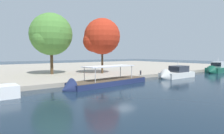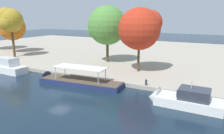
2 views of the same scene
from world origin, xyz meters
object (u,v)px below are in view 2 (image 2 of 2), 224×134
object	(u,v)px
motor_yacht_1	(3,67)
tree_0	(13,27)
motor_yacht_3	(182,100)
tree_2	(9,20)
tour_boat_2	(74,82)
tree_3	(140,29)
tree_4	(106,25)
mooring_bollard_0	(146,82)

from	to	relation	value
motor_yacht_1	tree_0	bearing A→B (deg)	-42.95
motor_yacht_3	tree_2	size ratio (longest dim) A/B	0.73
motor_yacht_3	tree_0	xyz separation A→B (m)	(-46.38, 14.31, 6.58)
tour_boat_2	tree_0	bearing A→B (deg)	-29.84
tree_0	tree_3	size ratio (longest dim) A/B	0.91
motor_yacht_1	tree_4	world-z (taller)	tree_4
motor_yacht_1	mooring_bollard_0	distance (m)	26.88
tree_4	tree_3	bearing A→B (deg)	-23.75
tour_boat_2	motor_yacht_3	world-z (taller)	motor_yacht_3
motor_yacht_3	motor_yacht_1	bearing A→B (deg)	-0.79
tour_boat_2	tree_4	distance (m)	16.05
mooring_bollard_0	tree_0	size ratio (longest dim) A/B	0.09
motor_yacht_3	tree_0	world-z (taller)	tree_0
tree_0	tree_2	bearing A→B (deg)	-41.51
tree_2	tree_3	world-z (taller)	tree_2
motor_yacht_1	tour_boat_2	size ratio (longest dim) A/B	0.73
tree_3	tree_4	size ratio (longest dim) A/B	0.94
tree_0	tour_boat_2	bearing A→B (deg)	-24.23
tour_boat_2	tree_3	distance (m)	14.14
tour_boat_2	motor_yacht_3	size ratio (longest dim) A/B	1.72
tree_2	tree_4	distance (m)	22.92
tree_0	tree_2	world-z (taller)	tree_2
mooring_bollard_0	tree_2	xyz separation A→B (m)	(-34.89, 5.57, 8.05)
motor_yacht_3	mooring_bollard_0	xyz separation A→B (m)	(-5.53, 3.47, 0.42)
motor_yacht_1	tree_3	size ratio (longest dim) A/B	0.96
tree_2	tree_3	size ratio (longest dim) A/B	1.04
tree_2	tree_3	xyz separation A→B (m)	(31.01, 1.52, -1.17)
motor_yacht_1	motor_yacht_3	size ratio (longest dim) A/B	1.26
motor_yacht_1	tree_3	bearing A→B (deg)	-155.22
tree_0	tree_4	xyz separation A→B (m)	(28.22, 0.09, 0.94)
tour_boat_2	motor_yacht_3	bearing A→B (deg)	172.23
tour_boat_2	tree_3	world-z (taller)	tree_3
motor_yacht_1	tree_2	size ratio (longest dim) A/B	0.92
tree_0	tree_4	bearing A→B (deg)	0.18
mooring_bollard_0	tree_3	size ratio (longest dim) A/B	0.08
tree_4	tree_0	bearing A→B (deg)	-179.82
motor_yacht_1	mooring_bollard_0	size ratio (longest dim) A/B	12.27
motor_yacht_3	tree_4	bearing A→B (deg)	-38.16
motor_yacht_1	tour_boat_2	distance (m)	16.35
motor_yacht_3	tree_3	distance (m)	15.92
tree_3	tree_4	world-z (taller)	tree_4
motor_yacht_3	mooring_bollard_0	world-z (taller)	motor_yacht_3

